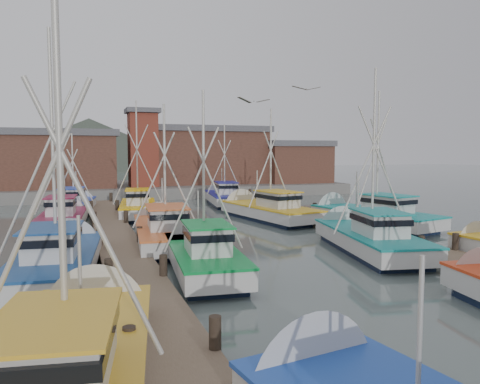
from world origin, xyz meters
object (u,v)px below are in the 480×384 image
object	(u,v)px
boat_4	(202,256)
boat_12	(138,208)
boat_8	(164,231)
lookout_tower	(143,147)

from	to	relation	value
boat_4	boat_12	bearing A→B (deg)	96.98
boat_8	boat_12	xyz separation A→B (m)	(-0.04, 11.32, 0.00)
boat_4	boat_12	size ratio (longest dim) A/B	0.89
lookout_tower	boat_8	bearing A→B (deg)	-95.31
lookout_tower	boat_12	bearing A→B (deg)	-99.29
boat_4	boat_8	bearing A→B (deg)	99.11
boat_8	boat_4	bearing A→B (deg)	-81.30
boat_4	boat_8	world-z (taller)	boat_8
lookout_tower	boat_4	xyz separation A→B (m)	(-2.08, -33.38, -4.87)
boat_12	boat_8	bearing A→B (deg)	-82.24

